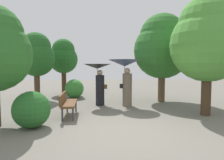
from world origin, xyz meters
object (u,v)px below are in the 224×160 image
at_px(tree_near_right, 208,39).
at_px(tree_far_back, 36,55).
at_px(person_right, 125,71).
at_px(person_left, 98,76).
at_px(tree_mid_left, 64,57).
at_px(tree_mid_right, 162,46).
at_px(park_bench, 67,102).

bearing_deg(tree_near_right, tree_far_back, 150.08).
xyz_separation_m(person_right, tree_near_right, (2.64, -1.92, 1.20)).
height_order(person_left, tree_mid_left, tree_mid_left).
bearing_deg(tree_far_back, tree_mid_right, -10.93).
relative_size(person_left, person_right, 0.91).
relative_size(tree_mid_left, tree_far_back, 0.99).
distance_m(tree_mid_left, tree_far_back, 2.39).
distance_m(person_left, park_bench, 2.33).
bearing_deg(tree_mid_right, tree_far_back, 169.07).
bearing_deg(tree_near_right, person_right, 144.00).
bearing_deg(tree_mid_left, tree_mid_right, -32.41).
bearing_deg(tree_near_right, park_bench, 175.71).
height_order(person_right, tree_near_right, tree_near_right).
xyz_separation_m(person_left, tree_far_back, (-3.20, 1.85, 1.02)).
distance_m(tree_near_right, tree_far_back, 8.12).
relative_size(person_right, tree_mid_left, 0.59).
relative_size(person_left, tree_mid_left, 0.53).
bearing_deg(tree_far_back, person_left, -30.04).
bearing_deg(tree_mid_right, person_left, -169.09).
height_order(tree_near_right, tree_mid_left, tree_near_right).
bearing_deg(tree_mid_left, park_bench, -81.06).
relative_size(person_right, tree_far_back, 0.58).
relative_size(tree_mid_right, tree_far_back, 1.23).
xyz_separation_m(person_left, park_bench, (-1.18, -1.82, -0.85)).
bearing_deg(person_right, tree_mid_right, -68.69).
xyz_separation_m(person_left, tree_mid_right, (3.20, 0.62, 1.42)).
height_order(person_left, tree_far_back, tree_far_back).
distance_m(person_left, tree_mid_right, 3.55).
xyz_separation_m(park_bench, tree_near_right, (5.01, -0.38, 2.26)).
bearing_deg(tree_mid_left, tree_near_right, -46.18).
height_order(park_bench, tree_far_back, tree_far_back).
distance_m(park_bench, tree_mid_left, 6.16).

